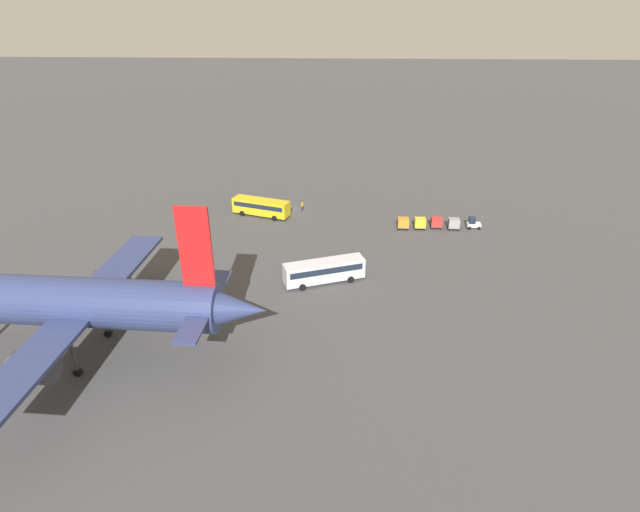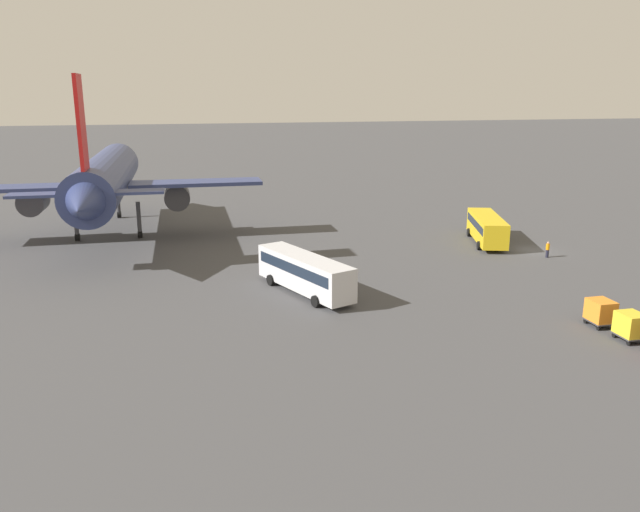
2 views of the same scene
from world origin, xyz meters
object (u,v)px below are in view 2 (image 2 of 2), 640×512
object	(u,v)px
airplane	(105,179)
shuttle_bus_near	(487,227)
shuttle_bus_far	(305,271)
worker_person	(548,250)
cargo_cart_yellow	(631,325)
cargo_cart_orange	(601,311)

from	to	relation	value
airplane	shuttle_bus_near	distance (m)	45.73
shuttle_bus_far	worker_person	size ratio (longest dim) A/B	6.88
shuttle_bus_near	worker_person	world-z (taller)	shuttle_bus_near
airplane	cargo_cart_yellow	distance (m)	58.40
shuttle_bus_near	shuttle_bus_far	bearing A→B (deg)	135.73
shuttle_bus_far	cargo_cart_orange	distance (m)	24.04
cargo_cart_yellow	airplane	bearing A→B (deg)	41.16
airplane	cargo_cart_yellow	world-z (taller)	airplane
cargo_cart_orange	worker_person	bearing A→B (deg)	-23.33
shuttle_bus_near	shuttle_bus_far	size ratio (longest dim) A/B	0.95
shuttle_bus_far	cargo_cart_yellow	distance (m)	25.96
airplane	worker_person	bearing A→B (deg)	-113.27
shuttle_bus_near	cargo_cart_yellow	distance (m)	29.94
airplane	cargo_cart_orange	size ratio (longest dim) A/B	21.38
airplane	shuttle_bus_near	size ratio (longest dim) A/B	3.88
cargo_cart_yellow	shuttle_bus_far	bearing A→B (deg)	50.61
shuttle_bus_near	cargo_cart_yellow	world-z (taller)	shuttle_bus_near
shuttle_bus_near	worker_person	xyz separation A→B (m)	(-7.61, -3.08, -1.06)
airplane	shuttle_bus_far	bearing A→B (deg)	-144.30
worker_person	cargo_cart_orange	distance (m)	20.58
airplane	shuttle_bus_far	size ratio (longest dim) A/B	3.68
cargo_cart_orange	airplane	bearing A→B (deg)	43.09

